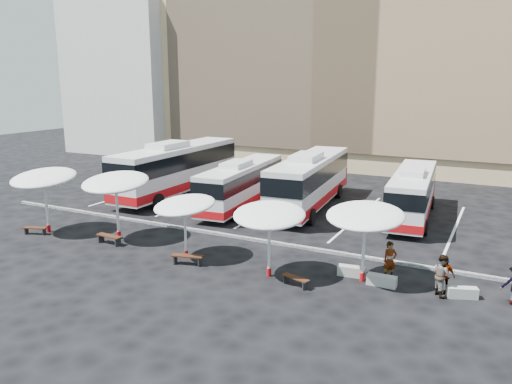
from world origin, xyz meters
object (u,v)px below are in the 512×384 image
at_px(sunshade_0, 44,178).
at_px(passenger_1, 443,275).
at_px(conc_bench_2, 462,293).
at_px(wood_bench_2, 187,257).
at_px(wood_bench_3, 295,279).
at_px(conc_bench_0, 352,271).
at_px(sunshade_3, 269,215).
at_px(conc_bench_1, 382,281).
at_px(bus_0, 178,167).
at_px(bus_2, 310,179).
at_px(sunshade_4, 365,216).
at_px(sunshade_2, 185,205).
at_px(passenger_0, 390,260).
at_px(sunshade_1, 116,182).
at_px(wood_bench_0, 35,229).
at_px(bus_1, 242,183).
at_px(wood_bench_1, 109,237).
at_px(passenger_2, 444,275).
at_px(bus_3, 413,192).

distance_m(sunshade_0, passenger_1, 22.21).
bearing_deg(conc_bench_2, passenger_1, -168.87).
bearing_deg(conc_bench_2, wood_bench_2, -170.52).
bearing_deg(wood_bench_3, conc_bench_0, 49.98).
bearing_deg(sunshade_3, conc_bench_1, 14.48).
xyz_separation_m(bus_0, sunshade_0, (-0.98, -11.75, 1.11)).
relative_size(bus_2, sunshade_4, 3.55).
bearing_deg(sunshade_3, conc_bench_0, 26.95).
bearing_deg(conc_bench_2, sunshade_4, -177.73).
height_order(bus_2, sunshade_2, bus_2).
xyz_separation_m(conc_bench_2, passenger_0, (-3.17, 0.64, 0.66)).
distance_m(sunshade_1, sunshade_4, 14.06).
xyz_separation_m(sunshade_2, wood_bench_3, (6.38, -0.80, -2.43)).
bearing_deg(wood_bench_0, conc_bench_2, 5.12).
distance_m(conc_bench_2, passenger_0, 3.30).
bearing_deg(sunshade_4, bus_2, 121.41).
bearing_deg(sunshade_4, bus_0, 149.26).
xyz_separation_m(bus_0, bus_2, (10.75, 0.82, -0.14)).
relative_size(sunshade_3, wood_bench_2, 2.50).
bearing_deg(passenger_1, wood_bench_2, 63.65).
bearing_deg(bus_1, sunshade_0, -130.46).
relative_size(bus_2, wood_bench_0, 8.91).
distance_m(bus_2, wood_bench_1, 14.47).
distance_m(wood_bench_3, passenger_2, 6.33).
relative_size(conc_bench_0, passenger_1, 0.70).
bearing_deg(conc_bench_1, sunshade_4, 172.15).
bearing_deg(bus_0, wood_bench_0, -96.49).
xyz_separation_m(bus_3, conc_bench_1, (0.89, -11.93, -1.50)).
distance_m(bus_0, bus_2, 10.79).
bearing_deg(wood_bench_1, conc_bench_0, 6.86).
distance_m(bus_2, sunshade_3, 13.09).
relative_size(sunshade_2, wood_bench_3, 2.81).
relative_size(bus_2, sunshade_0, 2.88).
xyz_separation_m(bus_2, passenger_1, (10.32, -11.33, -1.14)).
height_order(sunshade_0, passenger_1, sunshade_0).
xyz_separation_m(sunshade_4, wood_bench_0, (-18.99, -1.91, -2.72)).
height_order(sunshade_0, wood_bench_1, sunshade_0).
xyz_separation_m(conc_bench_0, passenger_1, (3.99, -0.33, 0.66)).
relative_size(bus_1, wood_bench_0, 7.65).
height_order(wood_bench_1, wood_bench_3, wood_bench_1).
bearing_deg(bus_2, passenger_1, -52.87).
distance_m(sunshade_1, conc_bench_1, 15.26).
bearing_deg(conc_bench_1, bus_0, 150.21).
xyz_separation_m(sunshade_1, conc_bench_1, (14.96, 0.17, -3.04)).
height_order(bus_2, passenger_1, bus_2).
relative_size(bus_2, conc_bench_2, 10.50).
height_order(conc_bench_0, passenger_1, passenger_1).
xyz_separation_m(bus_2, conc_bench_0, (6.33, -11.00, -1.80)).
xyz_separation_m(sunshade_3, passenger_2, (7.41, 1.81, -2.15)).
bearing_deg(conc_bench_1, conc_bench_0, 162.86).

